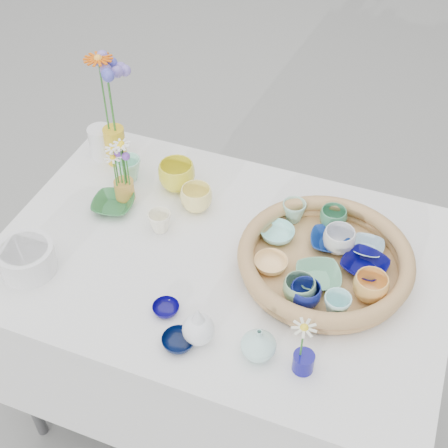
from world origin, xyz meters
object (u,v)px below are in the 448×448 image
(display_table, at_px, (222,399))
(wicker_tray, at_px, (325,261))
(bud_vase_seafoam, at_px, (259,343))
(tall_vase_yellow, at_px, (115,145))

(display_table, relative_size, wicker_tray, 2.66)
(display_table, height_order, bud_vase_seafoam, bud_vase_seafoam)
(display_table, height_order, wicker_tray, wicker_tray)
(wicker_tray, bearing_deg, bud_vase_seafoam, -103.87)
(wicker_tray, bearing_deg, tall_vase_yellow, 163.38)
(bud_vase_seafoam, relative_size, tall_vase_yellow, 0.70)
(tall_vase_yellow, bearing_deg, wicker_tray, -16.62)
(display_table, distance_m, tall_vase_yellow, 0.99)
(display_table, height_order, tall_vase_yellow, tall_vase_yellow)
(wicker_tray, height_order, tall_vase_yellow, tall_vase_yellow)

